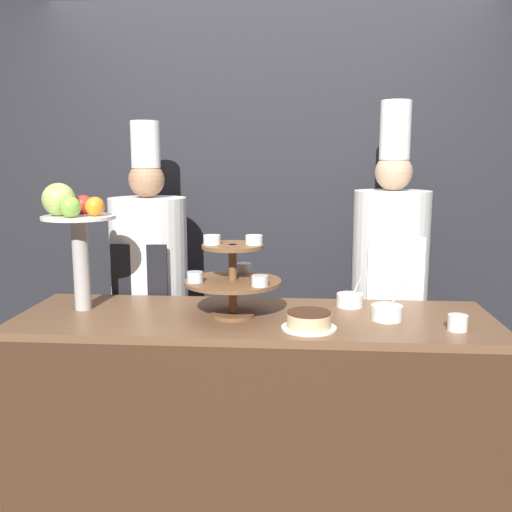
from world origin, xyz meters
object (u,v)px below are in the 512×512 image
Objects in this scene: tiered_stand at (233,275)px; serving_bowl_near at (387,312)px; chef_left at (150,281)px; cake_round at (309,321)px; cup_white at (458,323)px; serving_bowl_far at (350,300)px; chef_center_left at (389,276)px; fruit_pedestal at (73,220)px.

serving_bowl_near is (0.67, -0.00, -0.15)m from tiered_stand.
cake_round is at bearing -40.71° from chef_left.
serving_bowl_far is (-0.40, 0.35, -0.00)m from cup_white.
chef_center_left is at bearing 0.00° from chef_left.
fruit_pedestal is at bearing -172.98° from serving_bowl_far.
cake_round is at bearing -120.40° from chef_center_left.
fruit_pedestal reaches higher than serving_bowl_near.
fruit_pedestal is 3.49× the size of serving_bowl_near.
cake_round is 1.39× the size of serving_bowl_far.
chef_left reaches higher than tiered_stand.
tiered_stand is 2.56× the size of serving_bowl_near.
serving_bowl_far is at bearing 139.16° from cup_white.
chef_left is (-0.53, 0.58, -0.16)m from tiered_stand.
cup_white is 0.48× the size of serving_bowl_far.
cup_white is at bearing -6.67° from fruit_pedestal.
cake_round is 1.37× the size of serving_bowl_near.
cake_round is at bearing -177.95° from cup_white.
fruit_pedestal is 1.70m from cup_white.
serving_bowl_far is (1.25, 0.15, -0.38)m from fruit_pedestal.
cup_white is 0.73m from chef_center_left.
chef_left is at bearing 139.29° from cake_round.
tiered_stand is at bearing -142.85° from chef_center_left.
tiered_stand reaches higher than cup_white.
cake_round is 0.13× the size of chef_left.
cup_white is at bearing 2.05° from cake_round.
serving_bowl_near reaches higher than cake_round.
tiered_stand is 0.22× the size of chef_center_left.
fruit_pedestal is 0.32× the size of chef_left.
tiered_stand is 0.73× the size of fruit_pedestal.
serving_bowl_near is 0.09× the size of chef_center_left.
cake_round is 0.12× the size of chef_center_left.
serving_bowl_near is at bearing -26.01° from chef_left.
serving_bowl_near is (-0.26, 0.13, 0.00)m from cup_white.
chef_center_left is at bearing 80.57° from serving_bowl_near.
chef_center_left is at bearing 19.39° from fruit_pedestal.
tiered_stand is at bearing 179.65° from serving_bowl_near.
serving_bowl_far is (0.53, 0.21, -0.16)m from tiered_stand.
serving_bowl_far is (0.20, 0.37, -0.00)m from cake_round.
tiered_stand is at bearing 171.54° from cup_white.
chef_left reaches higher than cup_white.
cake_round is (0.33, -0.16, -0.15)m from tiered_stand.
chef_left is (-1.05, 0.37, -0.01)m from serving_bowl_far.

